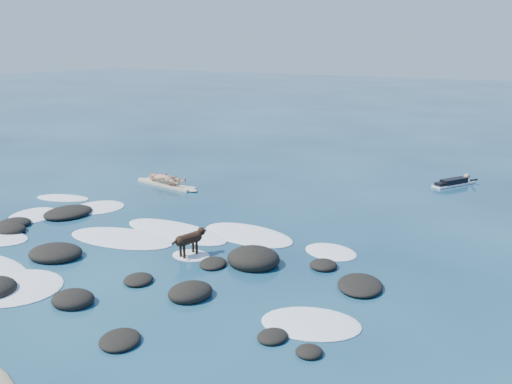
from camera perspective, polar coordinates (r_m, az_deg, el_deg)
The scene contains 6 objects.
ground at distance 16.90m, azimuth -10.74°, elevation -5.40°, with size 160.00×160.00×0.00m, color #0A2642.
reef_rocks at distance 15.87m, azimuth -12.74°, elevation -6.48°, with size 12.75×6.98×0.63m.
breaking_foam at distance 17.46m, azimuth -16.28°, elevation -5.05°, with size 14.75×8.60×0.12m.
standing_surfer_rig at distance 23.54m, azimuth -8.99°, elevation 2.44°, with size 3.46×0.98×1.97m.
paddling_surfer_rig at distance 24.87m, azimuth 19.23°, elevation 0.94°, with size 1.57×2.17×0.40m.
dog at distance 15.81m, azimuth -6.59°, elevation -4.65°, with size 0.51×1.22×0.79m.
Camera 1 is at (10.63, -11.79, 5.80)m, focal length 40.00 mm.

